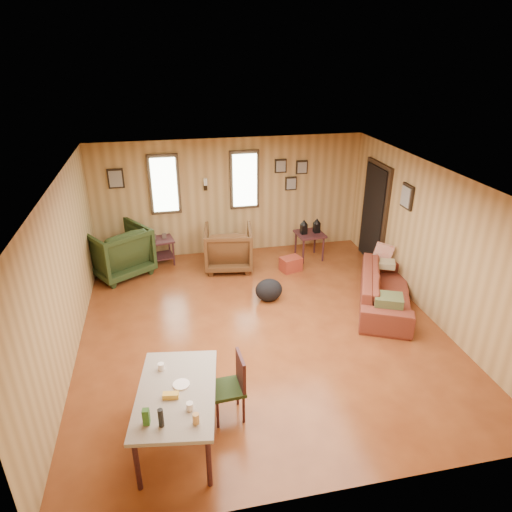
{
  "coord_description": "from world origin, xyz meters",
  "views": [
    {
      "loc": [
        -1.32,
        -5.9,
        4.06
      ],
      "look_at": [
        0.0,
        0.4,
        1.05
      ],
      "focal_mm": 32.0,
      "sensor_mm": 36.0,
      "label": 1
    }
  ],
  "objects_px": {
    "recliner_green": "(118,249)",
    "dining_table": "(176,397)",
    "end_table": "(160,247)",
    "side_table": "(310,232)",
    "recliner_brown": "(228,246)",
    "sofa": "(386,284)"
  },
  "relations": [
    {
      "from": "recliner_brown",
      "to": "dining_table",
      "type": "relative_size",
      "value": 0.63
    },
    {
      "from": "recliner_brown",
      "to": "end_table",
      "type": "height_order",
      "value": "recliner_brown"
    },
    {
      "from": "recliner_brown",
      "to": "recliner_green",
      "type": "relative_size",
      "value": 0.89
    },
    {
      "from": "recliner_green",
      "to": "side_table",
      "type": "height_order",
      "value": "recliner_green"
    },
    {
      "from": "sofa",
      "to": "recliner_green",
      "type": "height_order",
      "value": "recliner_green"
    },
    {
      "from": "sofa",
      "to": "recliner_brown",
      "type": "bearing_deg",
      "value": 75.26
    },
    {
      "from": "recliner_green",
      "to": "side_table",
      "type": "relative_size",
      "value": 1.22
    },
    {
      "from": "recliner_green",
      "to": "dining_table",
      "type": "xyz_separation_m",
      "value": [
        0.89,
        -4.39,
        0.11
      ]
    },
    {
      "from": "sofa",
      "to": "recliner_green",
      "type": "xyz_separation_m",
      "value": [
        -4.47,
        2.12,
        0.13
      ]
    },
    {
      "from": "dining_table",
      "to": "recliner_brown",
      "type": "bearing_deg",
      "value": 82.5
    },
    {
      "from": "recliner_brown",
      "to": "side_table",
      "type": "height_order",
      "value": "recliner_brown"
    },
    {
      "from": "sofa",
      "to": "recliner_green",
      "type": "distance_m",
      "value": 4.95
    },
    {
      "from": "dining_table",
      "to": "recliner_green",
      "type": "bearing_deg",
      "value": 109.83
    },
    {
      "from": "recliner_green",
      "to": "end_table",
      "type": "xyz_separation_m",
      "value": [
        0.79,
        0.31,
        -0.16
      ]
    },
    {
      "from": "recliner_brown",
      "to": "recliner_green",
      "type": "bearing_deg",
      "value": 4.23
    },
    {
      "from": "recliner_green",
      "to": "end_table",
      "type": "height_order",
      "value": "recliner_green"
    },
    {
      "from": "end_table",
      "to": "side_table",
      "type": "xyz_separation_m",
      "value": [
        3.0,
        -0.37,
        0.22
      ]
    },
    {
      "from": "side_table",
      "to": "dining_table",
      "type": "relative_size",
      "value": 0.58
    },
    {
      "from": "end_table",
      "to": "side_table",
      "type": "distance_m",
      "value": 3.03
    },
    {
      "from": "end_table",
      "to": "dining_table",
      "type": "height_order",
      "value": "dining_table"
    },
    {
      "from": "recliner_brown",
      "to": "side_table",
      "type": "distance_m",
      "value": 1.7
    },
    {
      "from": "recliner_brown",
      "to": "recliner_green",
      "type": "xyz_separation_m",
      "value": [
        -2.1,
        0.15,
        0.06
      ]
    }
  ]
}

